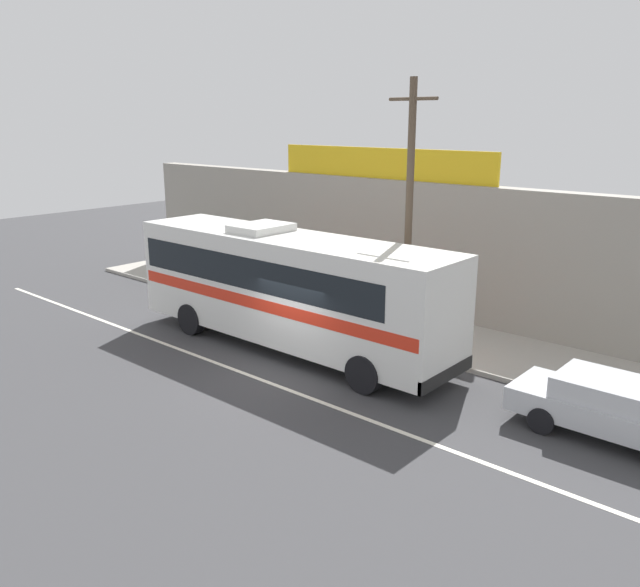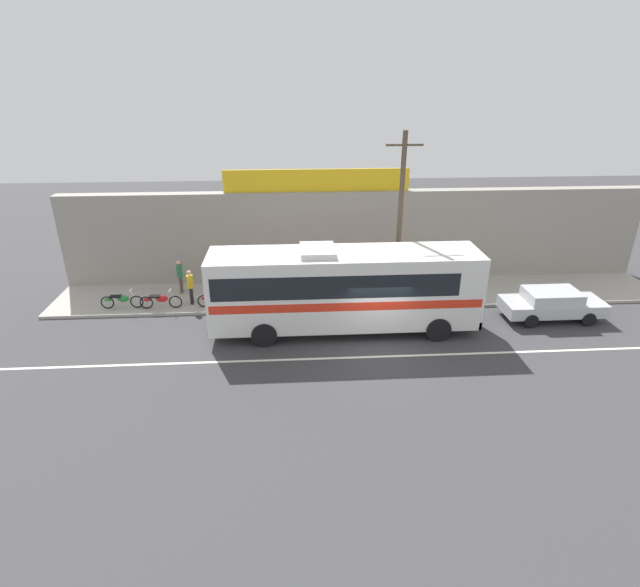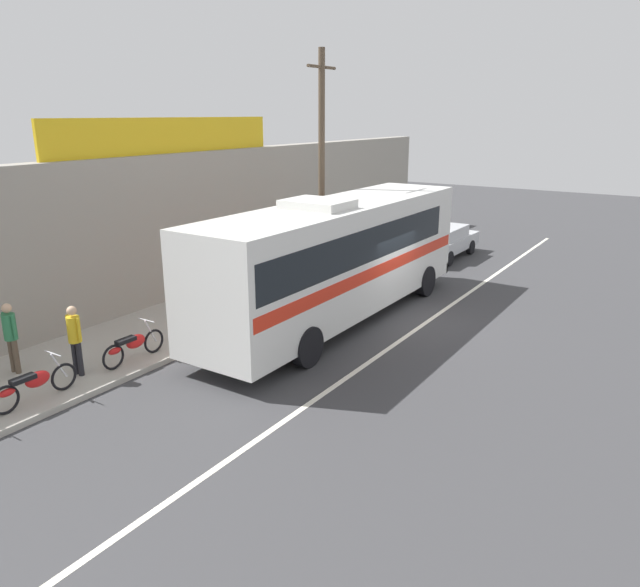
{
  "view_description": "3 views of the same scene",
  "coord_description": "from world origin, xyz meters",
  "px_view_note": "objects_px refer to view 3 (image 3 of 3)",
  "views": [
    {
      "loc": [
        11.85,
        -12.06,
        6.95
      ],
      "look_at": [
        -0.89,
        2.55,
        1.63
      ],
      "focal_mm": 36.01,
      "sensor_mm": 36.0,
      "label": 1
    },
    {
      "loc": [
        -3.55,
        -17.74,
        10.28
      ],
      "look_at": [
        -2.28,
        2.09,
        1.52
      ],
      "focal_mm": 28.23,
      "sensor_mm": 36.0,
      "label": 2
    },
    {
      "loc": [
        -15.95,
        -7.39,
        6.03
      ],
      "look_at": [
        -2.89,
        1.16,
        1.31
      ],
      "focal_mm": 33.55,
      "sensor_mm": 36.0,
      "label": 3
    }
  ],
  "objects_px": {
    "motorcycle_purple": "(133,345)",
    "intercity_bus": "(337,254)",
    "parked_car": "(443,241)",
    "utility_pole": "(322,168)",
    "pedestrian_far_right": "(75,335)",
    "motorcycle_orange": "(33,384)",
    "pedestrian_far_left": "(10,333)"
  },
  "relations": [
    {
      "from": "motorcycle_purple",
      "to": "intercity_bus",
      "type": "bearing_deg",
      "value": -23.22
    },
    {
      "from": "intercity_bus",
      "to": "utility_pole",
      "type": "bearing_deg",
      "value": 40.26
    },
    {
      "from": "pedestrian_far_left",
      "to": "pedestrian_far_right",
      "type": "bearing_deg",
      "value": -61.44
    },
    {
      "from": "parked_car",
      "to": "utility_pole",
      "type": "height_order",
      "value": "utility_pole"
    },
    {
      "from": "motorcycle_purple",
      "to": "utility_pole",
      "type": "bearing_deg",
      "value": -0.36
    },
    {
      "from": "pedestrian_far_left",
      "to": "motorcycle_orange",
      "type": "bearing_deg",
      "value": -109.57
    },
    {
      "from": "parked_car",
      "to": "motorcycle_orange",
      "type": "height_order",
      "value": "parked_car"
    },
    {
      "from": "parked_car",
      "to": "motorcycle_orange",
      "type": "bearing_deg",
      "value": 173.93
    },
    {
      "from": "utility_pole",
      "to": "pedestrian_far_right",
      "type": "bearing_deg",
      "value": 177.04
    },
    {
      "from": "utility_pole",
      "to": "pedestrian_far_right",
      "type": "height_order",
      "value": "utility_pole"
    },
    {
      "from": "parked_car",
      "to": "pedestrian_far_left",
      "type": "bearing_deg",
      "value": 167.86
    },
    {
      "from": "pedestrian_far_left",
      "to": "parked_car",
      "type": "bearing_deg",
      "value": -12.14
    },
    {
      "from": "motorcycle_purple",
      "to": "pedestrian_far_left",
      "type": "height_order",
      "value": "pedestrian_far_left"
    },
    {
      "from": "parked_car",
      "to": "motorcycle_purple",
      "type": "relative_size",
      "value": 2.38
    },
    {
      "from": "intercity_bus",
      "to": "pedestrian_far_right",
      "type": "bearing_deg",
      "value": 157.39
    },
    {
      "from": "utility_pole",
      "to": "pedestrian_far_right",
      "type": "distance_m",
      "value": 10.18
    },
    {
      "from": "motorcycle_orange",
      "to": "motorcycle_purple",
      "type": "xyz_separation_m",
      "value": [
        2.62,
        -0.0,
        0.0
      ]
    },
    {
      "from": "pedestrian_far_right",
      "to": "utility_pole",
      "type": "bearing_deg",
      "value": -2.96
    },
    {
      "from": "intercity_bus",
      "to": "parked_car",
      "type": "height_order",
      "value": "intercity_bus"
    },
    {
      "from": "intercity_bus",
      "to": "pedestrian_far_left",
      "type": "height_order",
      "value": "intercity_bus"
    },
    {
      "from": "motorcycle_orange",
      "to": "pedestrian_far_right",
      "type": "bearing_deg",
      "value": 17.84
    },
    {
      "from": "utility_pole",
      "to": "motorcycle_purple",
      "type": "height_order",
      "value": "utility_pole"
    },
    {
      "from": "pedestrian_far_left",
      "to": "pedestrian_far_right",
      "type": "xyz_separation_m",
      "value": [
        0.74,
        -1.36,
        -0.01
      ]
    },
    {
      "from": "parked_car",
      "to": "motorcycle_purple",
      "type": "distance_m",
      "value": 15.33
    },
    {
      "from": "motorcycle_orange",
      "to": "pedestrian_far_right",
      "type": "relative_size",
      "value": 1.16
    },
    {
      "from": "motorcycle_orange",
      "to": "pedestrian_far_right",
      "type": "distance_m",
      "value": 1.55
    },
    {
      "from": "parked_car",
      "to": "pedestrian_far_left",
      "type": "distance_m",
      "value": 17.59
    },
    {
      "from": "parked_car",
      "to": "pedestrian_far_right",
      "type": "bearing_deg",
      "value": 171.9
    },
    {
      "from": "motorcycle_orange",
      "to": "pedestrian_far_left",
      "type": "bearing_deg",
      "value": 70.43
    },
    {
      "from": "pedestrian_far_left",
      "to": "pedestrian_far_right",
      "type": "relative_size",
      "value": 1.01
    },
    {
      "from": "motorcycle_purple",
      "to": "parked_car",
      "type": "bearing_deg",
      "value": -7.1
    },
    {
      "from": "parked_car",
      "to": "intercity_bus",
      "type": "bearing_deg",
      "value": -176.86
    }
  ]
}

